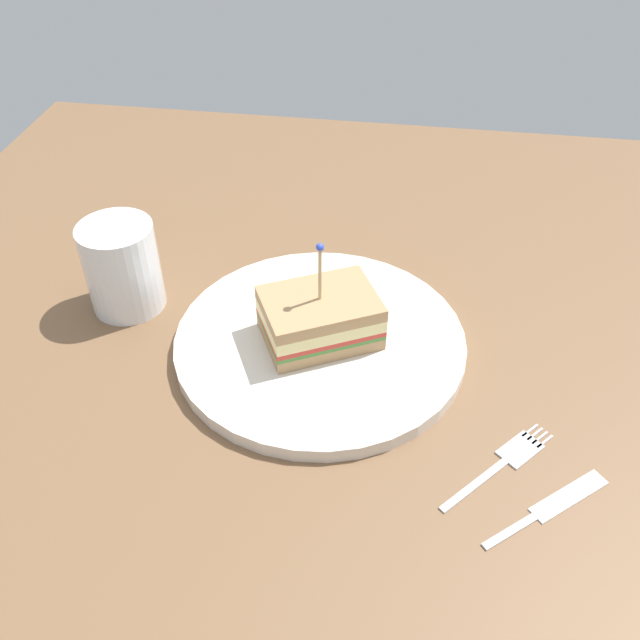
{
  "coord_description": "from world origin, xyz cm",
  "views": [
    {
      "loc": [
        47.06,
        7.27,
        44.31
      ],
      "look_at": [
        0.0,
        0.0,
        3.39
      ],
      "focal_mm": 38.88,
      "sensor_mm": 36.0,
      "label": 1
    }
  ],
  "objects_px": {
    "knife": "(552,506)",
    "sandwich_half_center": "(321,320)",
    "plate": "(320,342)",
    "drink_glass": "(123,272)",
    "fork": "(508,458)"
  },
  "relations": [
    {
      "from": "knife",
      "to": "sandwich_half_center",
      "type": "bearing_deg",
      "value": -126.21
    },
    {
      "from": "sandwich_half_center",
      "to": "plate",
      "type": "bearing_deg",
      "value": -151.23
    },
    {
      "from": "sandwich_half_center",
      "to": "drink_glass",
      "type": "distance_m",
      "value": 0.2
    },
    {
      "from": "plate",
      "to": "sandwich_half_center",
      "type": "xyz_separation_m",
      "value": [
        0.0,
        0.0,
        0.03
      ]
    },
    {
      "from": "plate",
      "to": "drink_glass",
      "type": "distance_m",
      "value": 0.21
    },
    {
      "from": "sandwich_half_center",
      "to": "knife",
      "type": "distance_m",
      "value": 0.25
    },
    {
      "from": "plate",
      "to": "drink_glass",
      "type": "xyz_separation_m",
      "value": [
        -0.04,
        -0.2,
        0.03
      ]
    },
    {
      "from": "plate",
      "to": "knife",
      "type": "relative_size",
      "value": 2.74
    },
    {
      "from": "sandwich_half_center",
      "to": "knife",
      "type": "bearing_deg",
      "value": 53.79
    },
    {
      "from": "fork",
      "to": "drink_glass",
      "type": "bearing_deg",
      "value": -111.22
    },
    {
      "from": "plate",
      "to": "fork",
      "type": "bearing_deg",
      "value": 57.46
    },
    {
      "from": "plate",
      "to": "sandwich_half_center",
      "type": "distance_m",
      "value": 0.03
    },
    {
      "from": "drink_glass",
      "to": "fork",
      "type": "distance_m",
      "value": 0.4
    },
    {
      "from": "sandwich_half_center",
      "to": "fork",
      "type": "relative_size",
      "value": 1.25
    },
    {
      "from": "plate",
      "to": "knife",
      "type": "distance_m",
      "value": 0.25
    }
  ]
}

